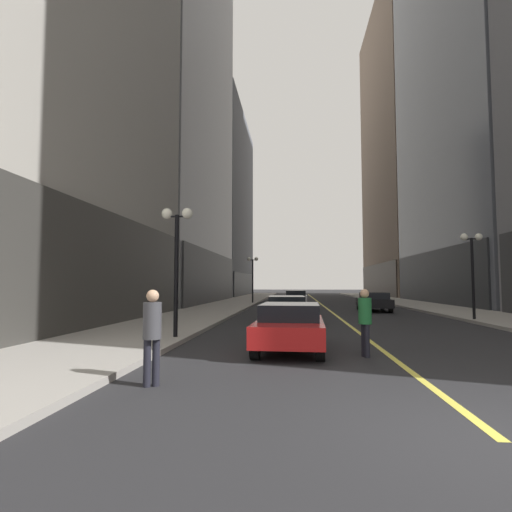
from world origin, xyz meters
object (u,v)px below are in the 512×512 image
at_px(car_silver, 296,297).
at_px(pedestrian_with_orange_bag, 152,329).
at_px(pedestrian_in_green_parka, 365,317).
at_px(street_lamp_left_far, 253,269).
at_px(car_red, 290,325).
at_px(street_lamp_left_near, 177,243).
at_px(car_black, 374,301).
at_px(car_green, 287,309).
at_px(street_lamp_right_mid, 472,257).

relative_size(car_silver, pedestrian_with_orange_bag, 2.34).
relative_size(pedestrian_in_green_parka, street_lamp_left_far, 0.40).
height_order(car_red, pedestrian_with_orange_bag, pedestrian_with_orange_bag).
bearing_deg(pedestrian_with_orange_bag, street_lamp_left_near, 102.41).
height_order(car_silver, pedestrian_with_orange_bag, pedestrian_with_orange_bag).
bearing_deg(street_lamp_left_far, car_black, -43.91).
height_order(car_green, street_lamp_left_far, street_lamp_left_far).
relative_size(car_green, street_lamp_left_near, 0.99).
relative_size(pedestrian_in_green_parka, street_lamp_left_near, 0.40).
distance_m(pedestrian_in_green_parka, street_lamp_right_mid, 12.75).
relative_size(car_red, street_lamp_left_near, 0.94).
bearing_deg(car_green, pedestrian_in_green_parka, -75.04).
distance_m(car_black, street_lamp_right_mid, 8.84).
distance_m(car_red, car_silver, 24.53).
bearing_deg(car_red, car_black, 72.06).
bearing_deg(car_silver, car_green, -91.69).
height_order(pedestrian_in_green_parka, street_lamp_left_near, street_lamp_left_near).
relative_size(car_red, car_silver, 1.00).
bearing_deg(pedestrian_with_orange_bag, car_green, 78.93).
xyz_separation_m(car_red, street_lamp_left_near, (-3.79, 1.53, 2.54)).
bearing_deg(street_lamp_left_far, street_lamp_right_mid, -52.69).
bearing_deg(car_red, street_lamp_left_near, 158.04).
xyz_separation_m(pedestrian_with_orange_bag, street_lamp_left_far, (-1.27, 30.62, 2.21)).
distance_m(pedestrian_with_orange_bag, street_lamp_left_near, 6.33).
bearing_deg(car_black, street_lamp_right_mid, -66.28).
xyz_separation_m(car_green, pedestrian_with_orange_bag, (-2.28, -11.64, 0.32)).
relative_size(car_silver, street_lamp_left_far, 0.94).
relative_size(street_lamp_left_far, street_lamp_right_mid, 1.00).
bearing_deg(street_lamp_left_far, pedestrian_with_orange_bag, -87.62).
bearing_deg(street_lamp_right_mid, pedestrian_in_green_parka, -124.23).
bearing_deg(car_silver, car_red, -90.64).
distance_m(pedestrian_with_orange_bag, street_lamp_right_mid, 18.14).
bearing_deg(car_red, street_lamp_left_far, 98.17).
xyz_separation_m(car_silver, pedestrian_with_orange_bag, (-2.78, -28.79, 0.32)).
bearing_deg(car_silver, street_lamp_left_near, -100.00).
bearing_deg(street_lamp_left_near, car_silver, 80.00).
bearing_deg(street_lamp_right_mid, street_lamp_left_far, 127.31).
bearing_deg(car_red, pedestrian_in_green_parka, -22.64).
xyz_separation_m(car_green, car_black, (5.84, 9.94, 0.00)).
height_order(car_black, pedestrian_in_green_parka, pedestrian_in_green_parka).
height_order(car_silver, street_lamp_right_mid, street_lamp_right_mid).
bearing_deg(car_green, street_lamp_left_far, 100.60).
bearing_deg(street_lamp_left_near, car_green, 58.74).
relative_size(car_green, street_lamp_right_mid, 0.99).
distance_m(car_red, street_lamp_left_far, 26.75).
bearing_deg(street_lamp_right_mid, car_black, 113.72).
bearing_deg(car_black, car_silver, 126.49).
bearing_deg(car_black, pedestrian_with_orange_bag, -110.62).
distance_m(car_black, car_silver, 8.97).
bearing_deg(car_silver, pedestrian_with_orange_bag, -95.52).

